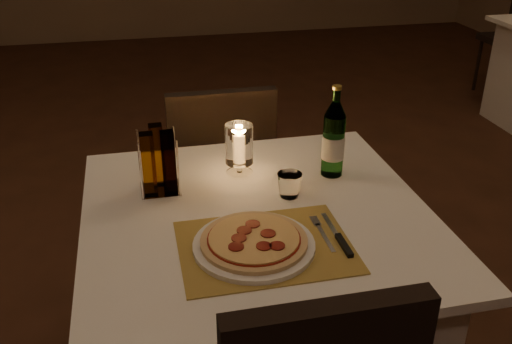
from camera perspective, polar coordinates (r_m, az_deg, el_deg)
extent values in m
cube|color=white|center=(1.89, 0.14, -14.06)|extent=(0.88, 0.88, 0.71)
cube|color=white|center=(1.67, 0.15, -4.44)|extent=(1.00, 1.00, 0.03)
cube|color=black|center=(2.48, -3.91, -0.23)|extent=(0.42, 0.42, 0.05)
cube|color=black|center=(2.22, -3.34, 2.91)|extent=(0.42, 0.05, 0.42)
cylinder|color=black|center=(2.77, -0.84, -2.71)|extent=(0.03, 0.03, 0.44)
cylinder|color=black|center=(2.73, -7.84, -3.46)|extent=(0.03, 0.03, 0.44)
cylinder|color=black|center=(2.49, 0.77, -6.51)|extent=(0.03, 0.03, 0.44)
cylinder|color=black|center=(2.45, -7.07, -7.42)|extent=(0.03, 0.03, 0.44)
cube|color=#A38438|center=(1.51, 0.92, -7.47)|extent=(0.45, 0.34, 0.00)
cylinder|color=white|center=(1.50, -0.21, -7.33)|extent=(0.32, 0.32, 0.01)
cylinder|color=#D8B77F|center=(1.49, -0.21, -6.91)|extent=(0.28, 0.28, 0.01)
cylinder|color=maroon|center=(1.49, -0.21, -6.67)|extent=(0.24, 0.24, 0.00)
cylinder|color=#EACC7F|center=(1.48, -0.21, -6.56)|extent=(0.24, 0.24, 0.00)
cylinder|color=maroon|center=(1.49, 1.22, -6.16)|extent=(0.04, 0.04, 0.00)
cylinder|color=maroon|center=(1.53, -0.33, -5.22)|extent=(0.04, 0.04, 0.00)
cylinder|color=maroon|center=(1.50, -1.18, -5.85)|extent=(0.04, 0.04, 0.00)
cylinder|color=maroon|center=(1.47, -1.72, -6.62)|extent=(0.04, 0.04, 0.00)
cylinder|color=maroon|center=(1.44, -2.01, -7.47)|extent=(0.04, 0.04, 0.00)
cylinder|color=maroon|center=(1.44, 0.81, -7.41)|extent=(0.04, 0.04, 0.00)
cylinder|color=maroon|center=(1.45, 2.13, -7.38)|extent=(0.04, 0.04, 0.00)
cube|color=silver|center=(1.55, 6.92, -6.54)|extent=(0.01, 0.14, 0.00)
cube|color=silver|center=(1.61, 5.95, -4.92)|extent=(0.02, 0.05, 0.00)
cube|color=black|center=(1.52, 8.80, -7.25)|extent=(0.02, 0.10, 0.01)
cube|color=silver|center=(1.60, 7.42, -5.24)|extent=(0.01, 0.12, 0.00)
cylinder|color=#5CA056|center=(1.84, 7.72, 2.63)|extent=(0.07, 0.07, 0.20)
cylinder|color=#5CA056|center=(1.78, 8.06, 7.60)|extent=(0.03, 0.03, 0.04)
cylinder|color=gold|center=(1.77, 8.11, 8.36)|extent=(0.03, 0.03, 0.01)
cylinder|color=silver|center=(1.84, 7.71, 2.49)|extent=(0.07, 0.07, 0.08)
cylinder|color=white|center=(1.87, -1.66, -0.09)|extent=(0.09, 0.09, 0.01)
cylinder|color=white|center=(1.86, -1.67, 0.50)|extent=(0.02, 0.02, 0.03)
cylinder|color=white|center=(1.82, -1.71, 2.82)|extent=(0.09, 0.09, 0.13)
cylinder|color=white|center=(1.83, -1.70, 2.45)|extent=(0.02, 0.02, 0.10)
ellipsoid|color=orange|center=(1.80, -1.73, 4.18)|extent=(0.02, 0.02, 0.02)
cube|color=white|center=(1.80, -9.51, -1.71)|extent=(0.12, 0.12, 0.01)
cylinder|color=white|center=(1.70, -11.45, -0.02)|extent=(0.01, 0.01, 0.18)
cylinder|color=white|center=(1.71, -7.78, 0.34)|extent=(0.01, 0.01, 0.18)
cylinder|color=white|center=(1.80, -11.59, 1.53)|extent=(0.01, 0.01, 0.18)
cylinder|color=white|center=(1.81, -8.12, 1.88)|extent=(0.01, 0.01, 0.18)
cube|color=#BF8C33|center=(1.72, -10.69, 0.73)|extent=(0.04, 0.04, 0.20)
cube|color=#3F1E14|center=(1.72, -8.70, 0.92)|extent=(0.04, 0.04, 0.20)
cube|color=#BF8C33|center=(1.78, -9.83, 1.66)|extent=(0.04, 0.04, 0.20)
cylinder|color=black|center=(5.22, 21.29, 9.96)|extent=(0.03, 0.03, 0.44)
cylinder|color=black|center=(4.95, 23.35, 8.73)|extent=(0.03, 0.03, 0.44)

